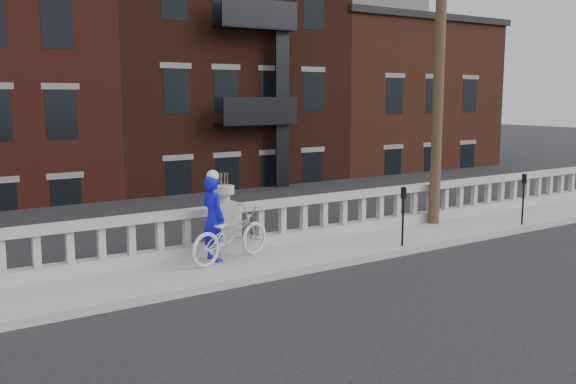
{
  "coord_description": "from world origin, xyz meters",
  "views": [
    {
      "loc": [
        -6.58,
        -8.26,
        3.57
      ],
      "look_at": [
        1.17,
        3.2,
        1.48
      ],
      "focal_mm": 40.0,
      "sensor_mm": 36.0,
      "label": 1
    }
  ],
  "objects": [
    {
      "name": "lower_level",
      "position": [
        0.56,
        23.04,
        2.63
      ],
      "size": [
        80.0,
        44.0,
        20.8
      ],
      "color": "#605E59",
      "rests_on": "ground"
    },
    {
      "name": "utility_pole",
      "position": [
        6.2,
        3.6,
        5.24
      ],
      "size": [
        1.6,
        0.28,
        10.0
      ],
      "color": "#422D1E",
      "rests_on": "sidewalk"
    },
    {
      "name": "bicycle",
      "position": [
        -0.27,
        3.2,
        0.71
      ],
      "size": [
        2.24,
        1.28,
        1.12
      ],
      "primitive_type": "imported",
      "rotation": [
        0.0,
        0.0,
        1.84
      ],
      "color": "silver",
      "rests_on": "sidewalk"
    },
    {
      "name": "sidewalk",
      "position": [
        0.0,
        3.0,
        0.07
      ],
      "size": [
        32.0,
        2.2,
        0.15
      ],
      "primitive_type": "cube",
      "color": "#9C9A91",
      "rests_on": "ground"
    },
    {
      "name": "parking_meter_b",
      "position": [
        3.63,
        2.15,
        1.0
      ],
      "size": [
        0.1,
        0.09,
        1.36
      ],
      "color": "black",
      "rests_on": "sidewalk"
    },
    {
      "name": "cyclist",
      "position": [
        -0.55,
        3.42,
        1.05
      ],
      "size": [
        0.5,
        0.7,
        1.79
      ],
      "primitive_type": "imported",
      "rotation": [
        0.0,
        0.0,
        1.68
      ],
      "color": "#100DCB",
      "rests_on": "sidewalk"
    },
    {
      "name": "ground",
      "position": [
        0.0,
        0.0,
        0.0
      ],
      "size": [
        120.0,
        120.0,
        0.0
      ],
      "primitive_type": "plane",
      "color": "black",
      "rests_on": "ground"
    },
    {
      "name": "parking_meter_c",
      "position": [
        8.01,
        2.15,
        1.0
      ],
      "size": [
        0.1,
        0.09,
        1.36
      ],
      "color": "black",
      "rests_on": "sidewalk"
    },
    {
      "name": "planter_pedestal",
      "position": [
        0.0,
        3.95,
        0.83
      ],
      "size": [
        0.55,
        0.55,
        1.76
      ],
      "color": "#9C9A91",
      "rests_on": "sidewalk"
    },
    {
      "name": "balustrade",
      "position": [
        0.0,
        3.95,
        0.64
      ],
      "size": [
        28.0,
        0.34,
        1.03
      ],
      "color": "#9C9A91",
      "rests_on": "sidewalk"
    }
  ]
}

